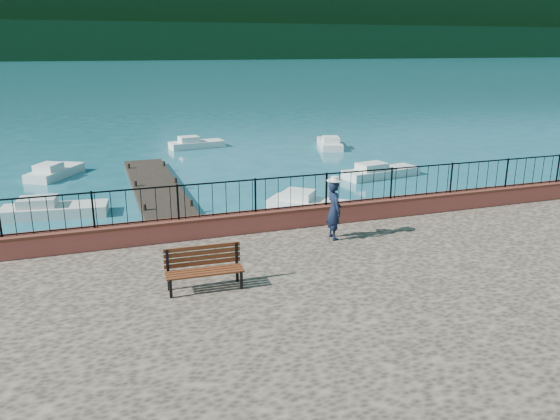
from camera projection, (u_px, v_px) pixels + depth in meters
ground at (314, 325)px, 12.92m from camera, size 2000.00×2000.00×0.00m
parapet at (266, 220)px, 15.84m from camera, size 28.00×0.46×0.58m
railing at (265, 195)px, 15.62m from camera, size 27.00×0.05×0.95m
dock at (162, 199)px, 23.11m from camera, size 2.00×16.00×0.30m
far_forest at (92, 42)px, 281.83m from camera, size 900.00×60.00×18.00m
foothills at (88, 20)px, 332.41m from camera, size 900.00×120.00×44.00m
companion_hill at (303, 53)px, 588.83m from camera, size 448.00×384.00×180.00m
park_bench at (205, 277)px, 11.96m from camera, size 1.71×0.62×0.94m
person at (334, 210)px, 14.97m from camera, size 0.41×0.61×1.65m
hat at (335, 179)px, 14.71m from camera, size 0.44×0.44×0.12m
boat_0 at (54, 206)px, 21.15m from camera, size 4.08×1.79×0.80m
boat_1 at (310, 201)px, 21.87m from camera, size 3.36×3.17×0.80m
boat_2 at (381, 169)px, 27.53m from camera, size 4.17×1.93×0.80m
boat_3 at (55, 169)px, 27.61m from camera, size 2.87×3.62×0.80m
boat_4 at (197, 142)px, 35.54m from camera, size 3.61×1.73×0.80m
boat_5 at (330, 141)px, 35.74m from camera, size 2.34×3.94×0.80m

